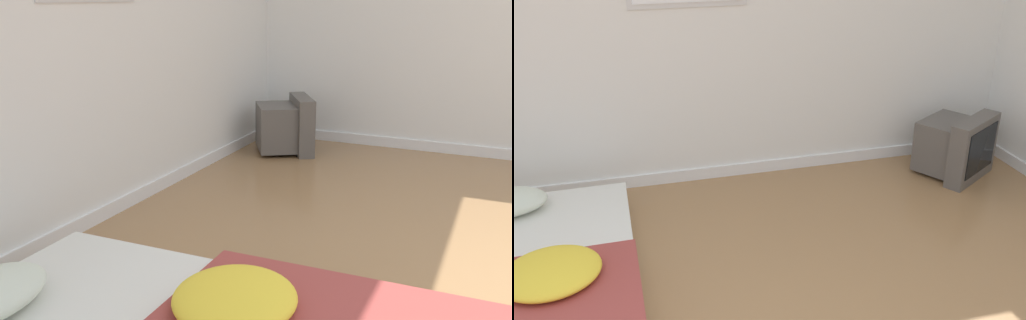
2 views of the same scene
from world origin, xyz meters
TOP-DOWN VIEW (x-y plane):
  - wall_back at (0.00, 2.90)m, footprint 8.08×0.08m
  - mattress_bed at (-0.69, 1.54)m, footprint 1.15×2.11m
  - crt_tv at (2.30, 2.44)m, footprint 0.64×0.63m

SIDE VIEW (x-z plane):
  - mattress_bed at x=-0.69m, z-range -0.04..0.27m
  - crt_tv at x=2.30m, z-range -0.01..0.47m
  - wall_back at x=0.00m, z-range -0.01..2.59m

